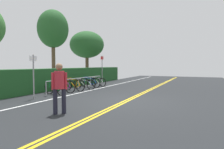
# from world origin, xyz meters

# --- Properties ---
(ground_plane) EXTENTS (39.54, 10.57, 0.05)m
(ground_plane) POSITION_xyz_m (0.00, 0.00, -0.03)
(ground_plane) COLOR #232628
(centre_line_yellow_inner) EXTENTS (35.58, 0.10, 0.00)m
(centre_line_yellow_inner) POSITION_xyz_m (0.00, -0.08, 0.00)
(centre_line_yellow_inner) COLOR gold
(centre_line_yellow_inner) RESTS_ON ground_plane
(centre_line_yellow_outer) EXTENTS (35.58, 0.10, 0.00)m
(centre_line_yellow_outer) POSITION_xyz_m (0.00, 0.08, 0.00)
(centre_line_yellow_outer) COLOR gold
(centre_line_yellow_outer) RESTS_ON ground_plane
(bike_lane_stripe_white) EXTENTS (35.58, 0.12, 0.00)m
(bike_lane_stripe_white) POSITION_xyz_m (0.00, 3.26, 0.00)
(bike_lane_stripe_white) COLOR white
(bike_lane_stripe_white) RESTS_ON ground_plane
(bike_rack) EXTENTS (5.70, 0.05, 0.75)m
(bike_rack) POSITION_xyz_m (2.31, 4.13, 0.56)
(bike_rack) COLOR #9EA0A5
(bike_rack) RESTS_ON ground_plane
(bicycle_0) EXTENTS (0.49, 1.73, 0.78)m
(bicycle_0) POSITION_xyz_m (0.05, 4.05, 0.37)
(bicycle_0) COLOR black
(bicycle_0) RESTS_ON ground_plane
(bicycle_1) EXTENTS (0.46, 1.75, 0.76)m
(bicycle_1) POSITION_xyz_m (0.93, 4.25, 0.35)
(bicycle_1) COLOR black
(bicycle_1) RESTS_ON ground_plane
(bicycle_2) EXTENTS (0.46, 1.81, 0.78)m
(bicycle_2) POSITION_xyz_m (1.79, 4.14, 0.36)
(bicycle_2) COLOR black
(bicycle_2) RESTS_ON ground_plane
(bicycle_3) EXTENTS (0.46, 1.72, 0.68)m
(bicycle_3) POSITION_xyz_m (2.77, 4.01, 0.32)
(bicycle_3) COLOR black
(bicycle_3) RESTS_ON ground_plane
(bicycle_4) EXTENTS (0.47, 1.79, 0.74)m
(bicycle_4) POSITION_xyz_m (3.74, 4.16, 0.35)
(bicycle_4) COLOR black
(bicycle_4) RESTS_ON ground_plane
(bicycle_5) EXTENTS (0.62, 1.58, 0.69)m
(bicycle_5) POSITION_xyz_m (4.66, 4.03, 0.32)
(bicycle_5) COLOR black
(bicycle_5) RESTS_ON ground_plane
(pedestrian) EXTENTS (0.36, 0.39, 1.62)m
(pedestrian) POSITION_xyz_m (-3.02, 1.16, 0.92)
(pedestrian) COLOR #1E1E2D
(pedestrian) RESTS_ON ground_plane
(sign_post_near) EXTENTS (0.36, 0.09, 2.04)m
(sign_post_near) POSITION_xyz_m (-1.36, 4.07, 1.24)
(sign_post_near) COLOR gray
(sign_post_near) RESTS_ON ground_plane
(sign_post_far) EXTENTS (0.36, 0.06, 2.29)m
(sign_post_far) POSITION_xyz_m (5.54, 4.15, 1.38)
(sign_post_far) COLOR gray
(sign_post_far) RESTS_ON ground_plane
(hedge_backdrop) EXTENTS (14.65, 1.26, 1.33)m
(hedge_backdrop) POSITION_xyz_m (3.81, 5.87, 0.67)
(hedge_backdrop) COLOR #1C4C21
(hedge_backdrop) RESTS_ON ground_plane
(tree_mid) EXTENTS (2.37, 2.37, 5.83)m
(tree_mid) POSITION_xyz_m (3.91, 7.58, 4.33)
(tree_mid) COLOR brown
(tree_mid) RESTS_ON ground_plane
(tree_far_right) EXTENTS (3.35, 3.35, 4.87)m
(tree_far_right) POSITION_xyz_m (8.41, 7.36, 3.54)
(tree_far_right) COLOR brown
(tree_far_right) RESTS_ON ground_plane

